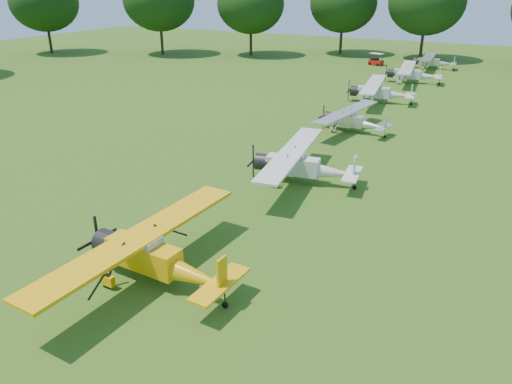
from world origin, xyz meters
TOP-DOWN VIEW (x-y plane):
  - ground at (0.00, 0.00)m, footprint 160.00×160.00m
  - tree_belt at (3.57, 0.16)m, footprint 137.36×130.27m
  - aircraft_2 at (0.45, -10.06)m, footprint 6.99×11.12m
  - aircraft_3 at (1.43, 2.65)m, footprint 6.73×10.66m
  - aircraft_4 at (0.80, 14.56)m, footprint 5.79×9.19m
  - aircraft_5 at (-0.07, 25.57)m, footprint 6.54×10.37m
  - aircraft_6 at (0.65, 37.30)m, footprint 6.50×10.31m
  - aircraft_7 at (0.99, 48.72)m, footprint 5.82×9.28m
  - golf_cart at (-6.59, 48.20)m, footprint 2.17×1.70m

SIDE VIEW (x-z plane):
  - ground at x=0.00m, z-range 0.00..0.00m
  - golf_cart at x=-6.59m, z-range -0.27..1.37m
  - aircraft_4 at x=0.80m, z-range 0.15..1.96m
  - aircraft_7 at x=0.99m, z-range 0.15..1.98m
  - aircraft_6 at x=0.65m, z-range 0.17..2.19m
  - aircraft_5 at x=-0.07m, z-range 0.17..2.21m
  - aircraft_3 at x=1.43m, z-range 0.18..2.27m
  - aircraft_2 at x=0.45m, z-range 0.18..2.38m
  - tree_belt at x=3.57m, z-range 0.77..15.29m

